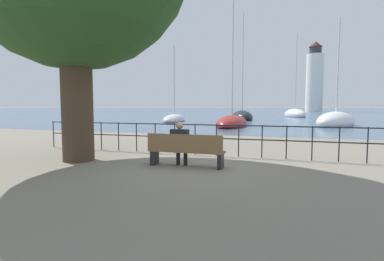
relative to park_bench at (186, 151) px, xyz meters
The scene contains 11 objects.
ground_plane 0.45m from the park_bench, 90.00° to the left, with size 1000.00×1000.00×0.00m, color gray.
harbor_water 158.96m from the park_bench, 90.00° to the left, with size 600.00×300.00×0.01m.
park_bench is the anchor object (origin of this frame).
seated_person_left 0.31m from the park_bench, 157.54° to the left, with size 0.49×0.35×1.22m.
promenade_railing 2.08m from the park_bench, 90.00° to the left, with size 12.63×0.04×1.05m.
sailboat_0 23.78m from the park_bench, 111.83° to the left, with size 2.84×6.99×8.25m.
sailboat_2 20.61m from the park_bench, 71.79° to the left, with size 4.71×6.43×9.28m.
sailboat_3 28.48m from the park_bench, 95.19° to the left, with size 3.79×6.11×13.05m.
sailboat_4 16.96m from the park_bench, 95.90° to the left, with size 2.40×7.54×12.48m.
sailboat_5 40.47m from the park_bench, 84.79° to the left, with size 4.31×6.02×12.93m.
harbor_lighthouse 88.51m from the park_bench, 83.54° to the left, with size 4.78×4.78×20.38m.
Camera 1 is at (2.60, -7.64, 1.65)m, focal length 28.00 mm.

